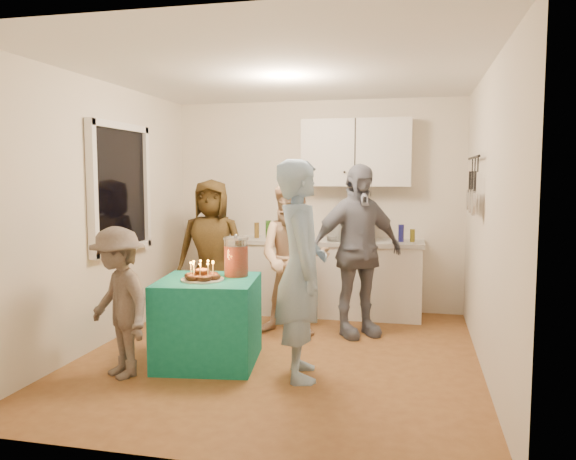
% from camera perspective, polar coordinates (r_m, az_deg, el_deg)
% --- Properties ---
extents(floor, '(4.00, 4.00, 0.00)m').
position_cam_1_polar(floor, '(5.37, -0.85, -12.68)').
color(floor, brown).
rests_on(floor, ground).
extents(ceiling, '(4.00, 4.00, 0.00)m').
position_cam_1_polar(ceiling, '(5.18, -0.89, 15.80)').
color(ceiling, white).
rests_on(ceiling, floor).
extents(back_wall, '(3.60, 3.60, 0.00)m').
position_cam_1_polar(back_wall, '(7.07, 2.98, 2.48)').
color(back_wall, silver).
rests_on(back_wall, floor).
extents(left_wall, '(4.00, 4.00, 0.00)m').
position_cam_1_polar(left_wall, '(5.81, -18.41, 1.53)').
color(left_wall, silver).
rests_on(left_wall, floor).
extents(right_wall, '(4.00, 4.00, 0.00)m').
position_cam_1_polar(right_wall, '(5.00, 19.60, 0.89)').
color(right_wall, silver).
rests_on(right_wall, floor).
extents(window_night, '(0.04, 1.00, 1.20)m').
position_cam_1_polar(window_night, '(6.04, -16.76, 4.10)').
color(window_night, black).
rests_on(window_night, left_wall).
extents(counter, '(2.20, 0.58, 0.86)m').
position_cam_1_polar(counter, '(6.84, 4.16, -4.98)').
color(counter, white).
rests_on(counter, floor).
extents(countertop, '(2.24, 0.62, 0.05)m').
position_cam_1_polar(countertop, '(6.77, 4.19, -1.19)').
color(countertop, beige).
rests_on(countertop, counter).
extents(upper_cabinet, '(1.30, 0.30, 0.80)m').
position_cam_1_polar(upper_cabinet, '(6.84, 6.95, 7.79)').
color(upper_cabinet, white).
rests_on(upper_cabinet, back_wall).
extents(pot_rack, '(0.12, 1.00, 0.60)m').
position_cam_1_polar(pot_rack, '(5.67, 18.07, 4.49)').
color(pot_rack, black).
rests_on(pot_rack, right_wall).
extents(microwave, '(0.60, 0.44, 0.31)m').
position_cam_1_polar(microwave, '(6.72, 6.42, 0.28)').
color(microwave, white).
rests_on(microwave, countertop).
extents(party_table, '(0.96, 0.96, 0.76)m').
position_cam_1_polar(party_table, '(5.14, -8.10, -9.13)').
color(party_table, '#127A65').
rests_on(party_table, floor).
extents(donut_cake, '(0.38, 0.38, 0.18)m').
position_cam_1_polar(donut_cake, '(5.00, -8.70, -4.06)').
color(donut_cake, '#381C0C').
rests_on(donut_cake, party_table).
extents(punch_jar, '(0.22, 0.22, 0.34)m').
position_cam_1_polar(punch_jar, '(5.15, -5.30, -2.83)').
color(punch_jar, red).
rests_on(punch_jar, party_table).
extents(man_birthday, '(0.60, 0.76, 1.81)m').
position_cam_1_polar(man_birthday, '(4.63, 1.33, -4.05)').
color(man_birthday, '#8DAECE').
rests_on(man_birthday, floor).
extents(woman_back_left, '(0.86, 0.62, 1.64)m').
position_cam_1_polar(woman_back_left, '(6.61, -7.75, -1.97)').
color(woman_back_left, brown).
rests_on(woman_back_left, floor).
extents(woman_back_center, '(0.79, 0.62, 1.61)m').
position_cam_1_polar(woman_back_center, '(5.88, 0.59, -2.98)').
color(woman_back_center, tan).
rests_on(woman_back_center, floor).
extents(woman_back_right, '(1.12, 0.97, 1.80)m').
position_cam_1_polar(woman_back_right, '(5.89, 6.98, -2.08)').
color(woman_back_right, black).
rests_on(woman_back_right, floor).
extents(child_near_left, '(0.94, 0.85, 1.26)m').
position_cam_1_polar(child_near_left, '(4.90, -16.83, -7.04)').
color(child_near_left, '#4F453F').
rests_on(child_near_left, floor).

